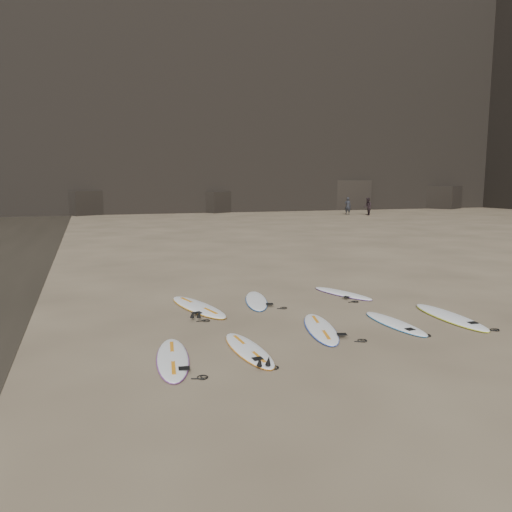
{
  "coord_description": "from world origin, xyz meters",
  "views": [
    {
      "loc": [
        -5.59,
        -9.86,
        3.29
      ],
      "look_at": [
        -1.67,
        1.65,
        1.5
      ],
      "focal_mm": 35.0,
      "sensor_mm": 36.0,
      "label": 1
    }
  ],
  "objects": [
    {
      "name": "headland",
      "position": [
        23.84,
        48.78,
        21.02
      ],
      "size": [
        170.0,
        101.0,
        63.47
      ],
      "color": "black",
      "rests_on": "ground"
    },
    {
      "name": "ground",
      "position": [
        0.0,
        0.0,
        0.0
      ],
      "size": [
        240.0,
        240.0,
        0.0
      ],
      "primitive_type": "plane",
      "color": "#897559",
      "rests_on": "ground"
    },
    {
      "name": "person_b",
      "position": [
        21.59,
        34.66,
        0.89
      ],
      "size": [
        0.87,
        1.01,
        1.79
      ],
      "primitive_type": "imported",
      "rotation": [
        0.0,
        0.0,
        4.47
      ],
      "color": "black",
      "rests_on": "ground"
    },
    {
      "name": "surfboard_2",
      "position": [
        -0.7,
        -0.03,
        0.04
      ],
      "size": [
        1.21,
        2.55,
        0.09
      ],
      "primitive_type": "ellipsoid",
      "rotation": [
        0.0,
        0.0,
        -0.26
      ],
      "color": "white",
      "rests_on": "ground"
    },
    {
      "name": "surfboard_4",
      "position": [
        2.73,
        -0.16,
        0.05
      ],
      "size": [
        0.75,
        2.66,
        0.09
      ],
      "primitive_type": "ellipsoid",
      "rotation": [
        0.0,
        0.0,
        -0.04
      ],
      "color": "white",
      "rests_on": "ground"
    },
    {
      "name": "surfboard_6",
      "position": [
        -1.21,
        2.98,
        0.04
      ],
      "size": [
        1.12,
        2.39,
        0.08
      ],
      "primitive_type": "ellipsoid",
      "rotation": [
        0.0,
        0.0,
        -0.25
      ],
      "color": "white",
      "rests_on": "ground"
    },
    {
      "name": "surfboard_3",
      "position": [
        1.13,
        -0.21,
        0.04
      ],
      "size": [
        0.62,
        2.23,
        0.08
      ],
      "primitive_type": "ellipsoid",
      "rotation": [
        0.0,
        0.0,
        0.04
      ],
      "color": "white",
      "rests_on": "ground"
    },
    {
      "name": "surfboard_7",
      "position": [
        1.52,
        3.03,
        0.04
      ],
      "size": [
        1.23,
        2.27,
        0.08
      ],
      "primitive_type": "ellipsoid",
      "rotation": [
        0.0,
        0.0,
        0.33
      ],
      "color": "white",
      "rests_on": "ground"
    },
    {
      "name": "person_a",
      "position": [
        20.18,
        36.26,
        0.91
      ],
      "size": [
        0.77,
        0.78,
        1.81
      ],
      "primitive_type": "imported",
      "rotation": [
        0.0,
        0.0,
        2.3
      ],
      "color": "black",
      "rests_on": "ground"
    },
    {
      "name": "surfboard_1",
      "position": [
        -2.68,
        -0.88,
        0.04
      ],
      "size": [
        0.65,
        2.31,
        0.08
      ],
      "primitive_type": "ellipsoid",
      "rotation": [
        0.0,
        0.0,
        0.04
      ],
      "color": "white",
      "rests_on": "ground"
    },
    {
      "name": "surfboard_5",
      "position": [
        -2.9,
        2.79,
        0.05
      ],
      "size": [
        1.34,
        2.88,
        0.1
      ],
      "primitive_type": "ellipsoid",
      "rotation": [
        0.0,
        0.0,
        0.25
      ],
      "color": "white",
      "rests_on": "ground"
    },
    {
      "name": "surfboard_0",
      "position": [
        -4.18,
        -0.9,
        0.04
      ],
      "size": [
        0.9,
        2.45,
        0.09
      ],
      "primitive_type": "ellipsoid",
      "rotation": [
        0.0,
        0.0,
        -0.14
      ],
      "color": "white",
      "rests_on": "ground"
    }
  ]
}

